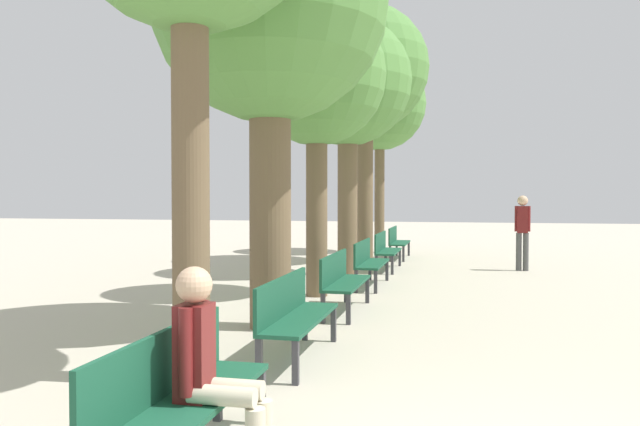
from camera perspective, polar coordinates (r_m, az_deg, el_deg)
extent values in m
cube|color=#195138|center=(4.19, -11.74, -16.63)|extent=(0.44, 1.85, 0.04)
cube|color=#195138|center=(4.21, -14.33, -13.28)|extent=(0.04, 1.85, 0.42)
cube|color=#38383D|center=(4.98, -5.41, -16.41)|extent=(0.06, 0.06, 0.42)
cube|color=#38383D|center=(5.09, -9.34, -16.00)|extent=(0.06, 0.06, 0.42)
cube|color=#195138|center=(6.73, -1.77, -9.63)|extent=(0.44, 1.85, 0.04)
cube|color=#195138|center=(6.75, -3.44, -7.62)|extent=(0.04, 1.85, 0.42)
cube|color=#38383D|center=(5.91, -2.25, -13.50)|extent=(0.06, 0.06, 0.42)
cube|color=#38383D|center=(7.58, 1.24, -10.14)|extent=(0.06, 0.06, 0.42)
cube|color=#38383D|center=(6.01, -5.60, -13.25)|extent=(0.06, 0.06, 0.42)
cube|color=#38383D|center=(7.66, -1.39, -10.02)|extent=(0.06, 0.06, 0.42)
cube|color=#195138|center=(9.41, 2.50, -6.44)|extent=(0.44, 1.85, 0.04)
cube|color=#195138|center=(9.42, 1.29, -5.01)|extent=(0.04, 1.85, 0.42)
cube|color=#38383D|center=(8.56, 2.61, -8.79)|extent=(0.06, 0.06, 0.42)
cube|color=#38383D|center=(10.28, 4.35, -7.06)|extent=(0.06, 0.06, 0.42)
cube|color=#38383D|center=(8.63, 0.28, -8.70)|extent=(0.06, 0.06, 0.42)
cube|color=#38383D|center=(10.33, 2.40, -7.01)|extent=(0.06, 0.06, 0.42)
cube|color=#195138|center=(12.14, 4.83, -4.65)|extent=(0.44, 1.85, 0.04)
cube|color=#195138|center=(12.14, 3.89, -3.55)|extent=(0.04, 1.85, 0.42)
cube|color=#38383D|center=(11.27, 5.11, -6.30)|extent=(0.06, 0.06, 0.42)
cube|color=#38383D|center=(13.01, 6.14, -5.25)|extent=(0.06, 0.06, 0.42)
cube|color=#38383D|center=(11.33, 3.32, -6.26)|extent=(0.06, 0.06, 0.42)
cube|color=#38383D|center=(13.05, 4.59, -5.23)|extent=(0.06, 0.06, 0.42)
cube|color=#195138|center=(14.88, 6.31, -3.51)|extent=(0.44, 1.85, 0.04)
cube|color=#195138|center=(14.88, 5.54, -2.62)|extent=(0.04, 1.85, 0.42)
cube|color=#38383D|center=(14.01, 6.62, -4.77)|extent=(0.06, 0.06, 0.42)
cube|color=#38383D|center=(15.75, 7.30, -4.08)|extent=(0.06, 0.06, 0.42)
cube|color=#38383D|center=(14.05, 5.18, -4.75)|extent=(0.06, 0.06, 0.42)
cube|color=#38383D|center=(15.79, 6.02, -4.06)|extent=(0.06, 0.06, 0.42)
cube|color=#195138|center=(17.63, 7.32, -2.73)|extent=(0.44, 1.85, 0.04)
cube|color=#195138|center=(17.64, 6.67, -1.98)|extent=(0.04, 1.85, 0.42)
cube|color=#38383D|center=(16.76, 7.63, -3.74)|extent=(0.06, 0.06, 0.42)
cube|color=#38383D|center=(18.51, 8.12, -3.25)|extent=(0.06, 0.06, 0.42)
cube|color=#38383D|center=(16.80, 6.43, -3.73)|extent=(0.06, 0.06, 0.42)
cube|color=#38383D|center=(18.54, 7.03, -3.23)|extent=(0.06, 0.06, 0.42)
cylinder|color=brown|center=(5.92, -11.74, 3.32)|extent=(0.35, 0.35, 3.86)
cylinder|color=brown|center=(8.24, -4.57, 1.30)|extent=(0.55, 0.55, 3.42)
sphere|color=#568E42|center=(8.63, -4.61, 18.61)|extent=(3.12, 3.12, 3.12)
cylinder|color=brown|center=(10.87, -0.31, 0.71)|extent=(0.37, 0.37, 3.18)
sphere|color=#568E42|center=(11.07, -0.31, 12.47)|extent=(2.43, 2.43, 2.43)
cylinder|color=brown|center=(13.85, 2.53, 1.57)|extent=(0.44, 0.44, 3.51)
sphere|color=#568E42|center=(14.08, 2.54, 11.93)|extent=(2.84, 2.84, 2.84)
cylinder|color=brown|center=(16.44, 4.16, 2.75)|extent=(0.41, 0.41, 4.19)
sphere|color=#568E42|center=(16.78, 4.18, 13.07)|extent=(3.31, 3.31, 3.31)
cylinder|color=brown|center=(19.37, 5.46, 1.99)|extent=(0.31, 0.31, 3.81)
sphere|color=#568E42|center=(19.58, 5.48, 9.88)|extent=(2.84, 2.84, 2.84)
cylinder|color=beige|center=(4.02, -8.95, -16.17)|extent=(0.43, 0.12, 0.12)
cylinder|color=beige|center=(4.15, -8.15, -15.58)|extent=(0.43, 0.12, 0.12)
cube|color=maroon|center=(4.10, -11.41, -12.33)|extent=(0.20, 0.23, 0.61)
cylinder|color=maroon|center=(3.98, -12.18, -12.31)|extent=(0.09, 0.09, 0.54)
cylinder|color=maroon|center=(4.21, -10.69, -11.55)|extent=(0.09, 0.09, 0.54)
sphere|color=tan|center=(4.02, -11.44, -6.45)|extent=(0.23, 0.23, 0.23)
cylinder|color=#4C4C4C|center=(15.37, 17.71, -3.39)|extent=(0.13, 0.13, 0.89)
cylinder|color=#4C4C4C|center=(15.39, 18.30, -3.39)|extent=(0.13, 0.13, 0.89)
cube|color=maroon|center=(15.34, 18.03, -0.56)|extent=(0.25, 0.22, 0.63)
cylinder|color=maroon|center=(15.32, 17.54, -0.50)|extent=(0.09, 0.09, 0.60)
cylinder|color=maroon|center=(15.35, 18.52, -0.51)|extent=(0.09, 0.09, 0.60)
sphere|color=tan|center=(15.33, 18.04, 1.09)|extent=(0.24, 0.24, 0.24)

